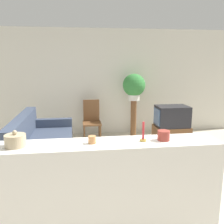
# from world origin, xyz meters

# --- Properties ---
(ground_plane) EXTENTS (14.00, 14.00, 0.00)m
(ground_plane) POSITION_xyz_m (0.00, 0.00, 0.00)
(ground_plane) COLOR beige
(wall_back) EXTENTS (9.00, 0.06, 2.70)m
(wall_back) POSITION_xyz_m (0.00, 3.43, 1.35)
(wall_back) COLOR silver
(wall_back) RESTS_ON ground_plane
(couch) EXTENTS (0.98, 2.08, 0.90)m
(couch) POSITION_xyz_m (-0.85, 1.54, 0.30)
(couch) COLOR #384256
(couch) RESTS_ON ground_plane
(tv_stand) EXTENTS (0.74, 0.52, 0.48)m
(tv_stand) POSITION_xyz_m (1.87, 2.05, 0.24)
(tv_stand) COLOR brown
(tv_stand) RESTS_ON ground_plane
(television) EXTENTS (0.69, 0.49, 0.45)m
(television) POSITION_xyz_m (1.87, 2.05, 0.71)
(television) COLOR #232328
(television) RESTS_ON tv_stand
(wooden_chair) EXTENTS (0.44, 0.44, 0.96)m
(wooden_chair) POSITION_xyz_m (0.16, 2.92, 0.51)
(wooden_chair) COLOR brown
(wooden_chair) RESTS_ON ground_plane
(plant_stand) EXTENTS (0.15, 0.15, 0.93)m
(plant_stand) POSITION_xyz_m (1.23, 3.00, 0.47)
(plant_stand) COLOR brown
(plant_stand) RESTS_ON ground_plane
(potted_plant) EXTENTS (0.56, 0.56, 0.66)m
(potted_plant) POSITION_xyz_m (1.23, 3.00, 1.29)
(potted_plant) COLOR white
(potted_plant) RESTS_ON plant_stand
(foreground_counter) EXTENTS (2.75, 0.44, 1.03)m
(foreground_counter) POSITION_xyz_m (0.00, -0.51, 0.51)
(foreground_counter) COLOR white
(foreground_counter) RESTS_ON ground_plane
(decorative_bowl) EXTENTS (0.21, 0.21, 0.17)m
(decorative_bowl) POSITION_xyz_m (-0.79, -0.51, 1.09)
(decorative_bowl) COLOR tan
(decorative_bowl) RESTS_ON foreground_counter
(candle_jar) EXTENTS (0.08, 0.08, 0.08)m
(candle_jar) POSITION_xyz_m (-0.01, -0.51, 1.07)
(candle_jar) COLOR #C6844C
(candle_jar) RESTS_ON foreground_counter
(candlestick) EXTENTS (0.07, 0.07, 0.22)m
(candlestick) POSITION_xyz_m (0.54, -0.51, 1.09)
(candlestick) COLOR #B7933D
(candlestick) RESTS_ON foreground_counter
(coffee_tin) EXTENTS (0.13, 0.13, 0.11)m
(coffee_tin) POSITION_xyz_m (0.77, -0.51, 1.08)
(coffee_tin) COLOR #99382D
(coffee_tin) RESTS_ON foreground_counter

